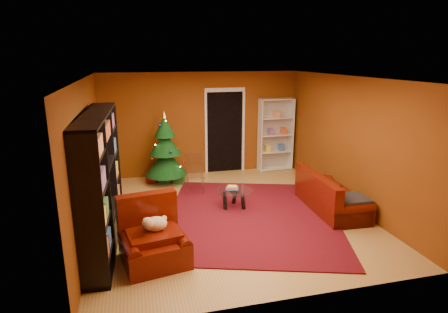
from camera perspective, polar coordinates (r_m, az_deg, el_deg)
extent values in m
cube|color=#B18642|center=(7.39, 0.76, -8.87)|extent=(5.00, 5.50, 0.05)
cube|color=silver|center=(6.76, 0.84, 12.13)|extent=(5.00, 5.50, 0.05)
cube|color=brown|center=(9.61, -3.43, 5.01)|extent=(5.00, 0.05, 2.60)
cube|color=brown|center=(6.79, -20.29, -0.14)|extent=(0.05, 5.50, 2.60)
cube|color=brown|center=(7.97, 18.66, 2.15)|extent=(0.05, 5.50, 2.60)
cube|color=#5C0C17|center=(7.26, 4.14, -9.04)|extent=(4.19, 4.54, 0.02)
cube|color=#1C6469|center=(9.21, -9.12, -3.07)|extent=(0.32, 0.32, 0.27)
cube|color=#266228|center=(9.10, -6.83, -3.32)|extent=(0.31, 0.31, 0.24)
cube|color=maroon|center=(9.31, -11.00, -3.10)|extent=(0.25, 0.25, 0.23)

